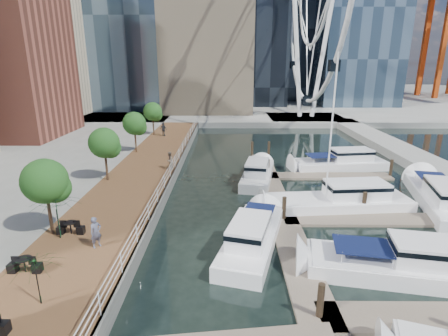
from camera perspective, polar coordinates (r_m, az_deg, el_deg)
ground at (r=18.24m, az=3.85°, el=-19.35°), size 520.00×520.00×0.00m
boardwalk at (r=32.42m, az=-13.78°, el=-2.18°), size 6.00×60.00×1.00m
seawall at (r=31.82m, az=-8.53°, el=-2.24°), size 0.25×60.00×1.00m
land_far at (r=117.17m, az=1.00°, el=11.68°), size 200.00×114.00×1.00m
breakwater at (r=41.86m, az=30.62°, el=0.18°), size 4.00×60.00×1.00m
pier at (r=69.15m, az=13.15°, el=7.76°), size 14.00×12.00×1.00m
railing at (r=31.52m, az=-8.79°, el=-0.47°), size 0.10×60.00×1.05m
floating_docks at (r=28.21m, az=19.14°, el=-5.54°), size 16.00×34.00×2.60m
street_trees at (r=31.20m, az=-18.98°, el=3.88°), size 2.60×42.60×4.60m
cafe_tables at (r=18.35m, az=-31.79°, el=-16.72°), size 2.50×13.70×0.74m
yacht_foreground at (r=21.41m, az=27.56°, el=-15.45°), size 11.55×5.02×2.15m
pedestrian_near at (r=20.61m, az=-20.19°, el=-9.81°), size 0.74×0.76×1.76m
pedestrian_mid at (r=33.63m, az=-8.90°, el=1.20°), size 0.83×0.96×1.71m
pedestrian_far at (r=49.72m, az=-9.83°, el=6.25°), size 1.17×0.90×1.85m
moored_yachts at (r=28.84m, az=18.66°, el=-6.06°), size 20.81×30.38×11.50m
cafe_seating at (r=18.87m, az=-30.41°, el=-12.72°), size 5.74×11.74×2.53m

